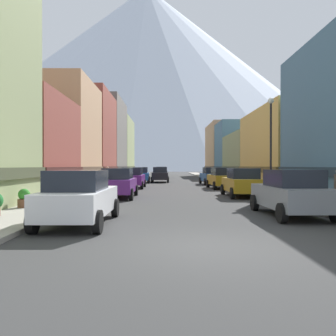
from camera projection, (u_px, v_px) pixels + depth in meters
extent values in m
plane|color=#323232|center=(207.00, 247.00, 8.20)|extent=(400.00, 400.00, 0.00)
cube|color=gray|center=(123.00, 181.00, 43.15)|extent=(2.50, 100.00, 0.15)
cube|color=gray|center=(224.00, 181.00, 43.24)|extent=(2.50, 100.00, 0.15)
cube|color=tan|center=(53.00, 135.00, 31.27)|extent=(7.22, 8.92, 9.45)
cube|color=brown|center=(53.00, 169.00, 31.29)|extent=(7.52, 8.92, 0.50)
cube|color=brown|center=(84.00, 137.00, 41.43)|extent=(6.25, 10.28, 10.61)
cube|color=#3B1B16|center=(84.00, 169.00, 41.45)|extent=(6.55, 10.28, 0.50)
cube|color=#66605B|center=(100.00, 139.00, 53.00)|extent=(6.78, 12.28, 11.96)
cube|color=#2D2B29|center=(100.00, 168.00, 53.03)|extent=(7.08, 12.28, 0.50)
cube|color=#8C9966|center=(106.00, 147.00, 66.43)|extent=(9.79, 13.83, 10.91)
cube|color=#3F442D|center=(106.00, 168.00, 66.45)|extent=(10.09, 13.83, 0.50)
cube|color=#D8B259|center=(302.00, 148.00, 32.82)|extent=(8.78, 13.36, 7.22)
cube|color=brown|center=(302.00, 169.00, 32.84)|extent=(9.08, 13.36, 0.50)
cube|color=#8C9966|center=(263.00, 157.00, 45.77)|extent=(8.84, 12.12, 6.15)
cube|color=#3F442D|center=(263.00, 168.00, 45.78)|extent=(9.14, 12.12, 0.50)
cube|color=slate|center=(239.00, 150.00, 56.08)|extent=(6.95, 8.31, 8.90)
cube|color=#22333F|center=(239.00, 168.00, 56.09)|extent=(7.25, 8.31, 0.50)
cube|color=tan|center=(233.00, 150.00, 67.59)|extent=(9.44, 13.57, 10.00)
cube|color=brown|center=(233.00, 168.00, 67.61)|extent=(9.74, 13.57, 0.50)
cube|color=silver|center=(80.00, 202.00, 11.45)|extent=(1.86, 4.41, 0.80)
cube|color=#1E232D|center=(78.00, 180.00, 11.20)|extent=(1.61, 2.21, 0.64)
cylinder|color=black|center=(66.00, 208.00, 13.10)|extent=(0.22, 0.68, 0.68)
cylinder|color=black|center=(115.00, 208.00, 13.11)|extent=(0.22, 0.68, 0.68)
cylinder|color=black|center=(32.00, 222.00, 9.80)|extent=(0.22, 0.68, 0.68)
cylinder|color=black|center=(98.00, 222.00, 9.81)|extent=(0.22, 0.68, 0.68)
cube|color=#591E72|center=(118.00, 185.00, 20.91)|extent=(1.85, 4.40, 0.80)
cube|color=#1E232D|center=(118.00, 174.00, 20.66)|extent=(1.60, 2.20, 0.64)
cylinder|color=black|center=(108.00, 190.00, 22.56)|extent=(0.22, 0.68, 0.68)
cylinder|color=black|center=(136.00, 190.00, 22.57)|extent=(0.22, 0.68, 0.68)
cylinder|color=black|center=(98.00, 194.00, 19.26)|extent=(0.22, 0.68, 0.68)
cylinder|color=black|center=(131.00, 194.00, 19.27)|extent=(0.22, 0.68, 0.68)
cube|color=#591E72|center=(133.00, 180.00, 30.05)|extent=(1.87, 4.41, 0.80)
cube|color=#1E232D|center=(132.00, 171.00, 29.80)|extent=(1.62, 2.21, 0.64)
cylinder|color=black|center=(124.00, 183.00, 31.70)|extent=(0.22, 0.68, 0.68)
cylinder|color=black|center=(145.00, 183.00, 31.70)|extent=(0.22, 0.68, 0.68)
cylinder|color=black|center=(119.00, 185.00, 28.40)|extent=(0.22, 0.68, 0.68)
cylinder|color=black|center=(142.00, 185.00, 28.40)|extent=(0.22, 0.68, 0.68)
cube|color=#19478C|center=(140.00, 176.00, 39.39)|extent=(1.92, 4.43, 0.80)
cube|color=#1E232D|center=(140.00, 170.00, 39.14)|extent=(1.64, 2.23, 0.64)
cylinder|color=black|center=(133.00, 179.00, 41.02)|extent=(0.23, 0.68, 0.68)
cylinder|color=black|center=(149.00, 179.00, 41.07)|extent=(0.23, 0.68, 0.68)
cylinder|color=black|center=(131.00, 180.00, 37.72)|extent=(0.23, 0.68, 0.68)
cylinder|color=black|center=(148.00, 180.00, 37.77)|extent=(0.23, 0.68, 0.68)
cube|color=slate|center=(290.00, 197.00, 13.29)|extent=(1.93, 4.44, 0.80)
cube|color=#1E232D|center=(293.00, 178.00, 13.04)|extent=(1.64, 2.23, 0.64)
cylinder|color=black|center=(255.00, 203.00, 14.92)|extent=(0.23, 0.68, 0.68)
cylinder|color=black|center=(297.00, 203.00, 14.97)|extent=(0.23, 0.68, 0.68)
cylinder|color=black|center=(282.00, 213.00, 11.62)|extent=(0.23, 0.68, 0.68)
cylinder|color=black|center=(336.00, 213.00, 11.67)|extent=(0.23, 0.68, 0.68)
cube|color=#B28419|center=(242.00, 185.00, 21.68)|extent=(1.86, 4.41, 0.80)
cube|color=#1E232D|center=(243.00, 173.00, 21.43)|extent=(1.61, 2.21, 0.64)
cylinder|color=black|center=(223.00, 189.00, 23.32)|extent=(0.22, 0.68, 0.68)
cylinder|color=black|center=(250.00, 189.00, 23.34)|extent=(0.22, 0.68, 0.68)
cylinder|color=black|center=(233.00, 193.00, 20.02)|extent=(0.22, 0.68, 0.68)
cylinder|color=black|center=(264.00, 193.00, 20.05)|extent=(0.22, 0.68, 0.68)
cube|color=#B28419|center=(222.00, 180.00, 29.39)|extent=(2.04, 4.48, 0.80)
cube|color=#1E232D|center=(223.00, 171.00, 29.14)|extent=(1.70, 2.27, 0.64)
cylinder|color=black|center=(208.00, 184.00, 30.99)|extent=(0.25, 0.69, 0.68)
cylinder|color=black|center=(228.00, 184.00, 31.09)|extent=(0.25, 0.69, 0.68)
cylinder|color=black|center=(215.00, 186.00, 27.70)|extent=(0.25, 0.69, 0.68)
cylinder|color=black|center=(238.00, 186.00, 27.80)|extent=(0.25, 0.69, 0.68)
cube|color=#19478C|center=(212.00, 177.00, 36.01)|extent=(2.05, 4.49, 0.80)
cube|color=#1E232D|center=(212.00, 170.00, 35.76)|extent=(1.71, 2.28, 0.64)
cylinder|color=black|center=(200.00, 180.00, 37.61)|extent=(0.25, 0.69, 0.68)
cylinder|color=black|center=(217.00, 180.00, 37.71)|extent=(0.25, 0.69, 0.68)
cylinder|color=black|center=(205.00, 182.00, 34.31)|extent=(0.25, 0.69, 0.68)
cylinder|color=black|center=(224.00, 182.00, 34.42)|extent=(0.25, 0.69, 0.68)
cube|color=black|center=(160.00, 176.00, 40.90)|extent=(1.84, 4.40, 0.80)
cube|color=#1E232D|center=(160.00, 170.00, 41.15)|extent=(1.60, 2.20, 0.64)
cylinder|color=black|center=(168.00, 180.00, 39.26)|extent=(0.22, 0.68, 0.68)
cylinder|color=black|center=(152.00, 180.00, 39.25)|extent=(0.22, 0.68, 0.68)
cylinder|color=black|center=(168.00, 179.00, 42.56)|extent=(0.22, 0.68, 0.68)
cylinder|color=black|center=(153.00, 179.00, 42.55)|extent=(0.22, 0.68, 0.68)
cube|color=black|center=(161.00, 173.00, 55.74)|extent=(1.84, 4.40, 0.80)
cube|color=#1E232D|center=(162.00, 169.00, 55.98)|extent=(1.60, 2.20, 0.64)
cylinder|color=black|center=(167.00, 176.00, 54.10)|extent=(0.22, 0.68, 0.68)
cylinder|color=black|center=(155.00, 176.00, 54.08)|extent=(0.22, 0.68, 0.68)
cylinder|color=black|center=(167.00, 175.00, 57.40)|extent=(0.22, 0.68, 0.68)
cylinder|color=black|center=(156.00, 175.00, 57.38)|extent=(0.22, 0.68, 0.68)
cylinder|color=brown|center=(24.00, 203.00, 14.82)|extent=(0.53, 0.53, 0.36)
sphere|color=#31842A|center=(24.00, 194.00, 14.82)|extent=(0.49, 0.49, 0.49)
cylinder|color=#4C4C51|center=(86.00, 187.00, 26.45)|extent=(0.48, 0.48, 0.40)
sphere|color=#2C702C|center=(86.00, 181.00, 26.44)|extent=(0.62, 0.62, 0.62)
cylinder|color=navy|center=(108.00, 177.00, 31.76)|extent=(0.36, 0.36, 1.48)
sphere|color=tan|center=(108.00, 168.00, 31.75)|extent=(0.23, 0.23, 0.23)
cylinder|color=maroon|center=(285.00, 184.00, 21.00)|extent=(0.36, 0.36, 1.33)
sphere|color=tan|center=(285.00, 171.00, 21.00)|extent=(0.21, 0.21, 0.21)
cylinder|color=black|center=(271.00, 150.00, 20.88)|extent=(0.12, 0.12, 5.50)
sphere|color=white|center=(271.00, 101.00, 20.86)|extent=(0.36, 0.36, 0.36)
cone|color=silver|center=(147.00, 78.00, 267.64)|extent=(309.39, 309.39, 139.13)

